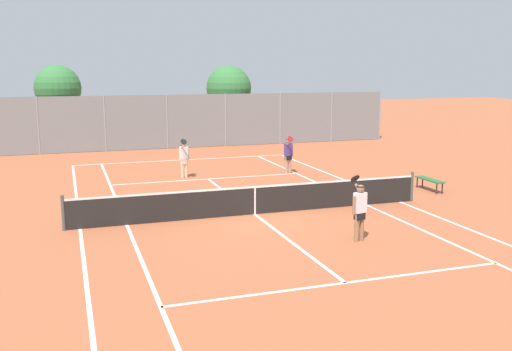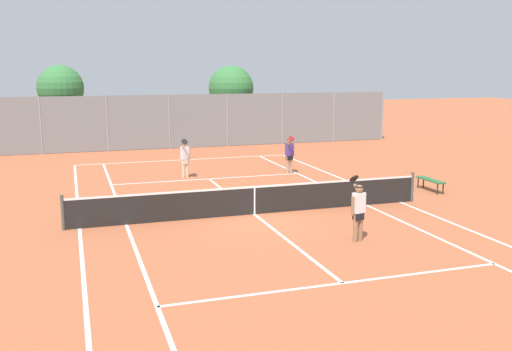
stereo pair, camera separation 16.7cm
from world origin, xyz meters
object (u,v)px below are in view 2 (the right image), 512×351
Objects in this scene: player_near_side at (358,209)px; tree_behind_left at (60,89)px; player_far_left at (185,157)px; loose_tennis_ball_0 at (244,181)px; courtside_bench at (431,181)px; player_far_right at (289,153)px; tree_behind_right at (232,89)px; tennis_net at (254,199)px.

tree_behind_left reaches higher than player_near_side.
tree_behind_left reaches higher than player_far_left.
courtside_bench reaches higher than loose_tennis_ball_0.
player_far_right is 6.51m from courtside_bench.
courtside_bench is (8.57, -5.68, -0.52)m from player_far_left.
player_far_left is 10.29m from courtside_bench.
tree_behind_right is (-3.19, 17.24, 2.96)m from courtside_bench.
tree_behind_left is 1.00× the size of tree_behind_right.
player_far_right reaches higher than tennis_net.
player_near_side is 1.00× the size of player_far_left.
player_far_left is at bearing -114.92° from tree_behind_right.
courtside_bench is 0.30× the size of tree_behind_left.
player_near_side is (1.81, -3.68, 0.42)m from tennis_net.
player_far_left is 2.89m from loose_tennis_ball_0.
tennis_net is at bearing -170.18° from courtside_bench.
tree_behind_right is (5.37, 11.57, 2.44)m from player_far_left.
tree_behind_left is (-6.07, 20.02, 2.93)m from tennis_net.
tree_behind_left reaches higher than courtside_bench.
player_far_right is at bearing 79.06° from player_near_side.
player_near_side is at bearing -75.71° from player_far_left.
player_far_left is 12.98m from tree_behind_right.
player_far_right is (4.70, -0.47, 0.00)m from player_far_left.
tree_behind_right is at bearing 65.08° from player_far_left.
tree_behind_left is (-7.88, 23.70, 2.52)m from player_near_side.
tennis_net is at bearing -103.06° from loose_tennis_ball_0.
tree_behind_left is at bearing 116.30° from loose_tennis_ball_0.
player_far_right is (3.78, 6.54, 0.42)m from tennis_net.
tree_behind_right is (4.46, 18.57, 2.86)m from tennis_net.
tree_behind_left is at bearing 126.16° from player_far_right.
courtside_bench is (7.65, 1.32, -0.10)m from tennis_net.
courtside_bench is at bearing -53.43° from player_far_right.
tennis_net is 6.76× the size of player_far_right.
player_near_side is at bearing -96.79° from tree_behind_right.
courtside_bench is (5.84, 5.01, -0.52)m from player_near_side.
player_near_side reaches higher than loose_tennis_ball_0.
player_near_side is 0.36× the size of tree_behind_right.
player_far_right is 26.88× the size of loose_tennis_ball_0.
loose_tennis_ball_0 is at bearing -153.63° from player_far_right.
player_far_left is 1.00× the size of player_far_right.
player_near_side is 1.18× the size of courtside_bench.
tree_behind_right reaches higher than player_far_left.
player_far_left reaches higher than tennis_net.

